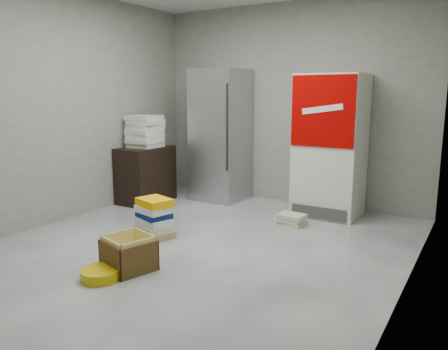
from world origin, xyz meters
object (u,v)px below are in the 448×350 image
phonebook_stack_main (155,218)px  cardboard_box (129,256)px  wood_shelf (146,175)px  steel_fridge (221,135)px  coke_cooler (330,146)px

phonebook_stack_main → cardboard_box: bearing=-52.6°
wood_shelf → phonebook_stack_main: size_ratio=1.77×
steel_fridge → phonebook_stack_main: steel_fridge is taller
wood_shelf → coke_cooler: bearing=16.3°
steel_fridge → cardboard_box: (0.72, -2.72, -0.82)m
steel_fridge → wood_shelf: steel_fridge is taller
steel_fridge → wood_shelf: bearing=-138.7°
coke_cooler → phonebook_stack_main: (-1.32, -1.91, -0.68)m
steel_fridge → wood_shelf: 1.23m
wood_shelf → steel_fridge: bearing=41.3°
coke_cooler → phonebook_stack_main: size_ratio=3.98×
coke_cooler → wood_shelf: size_ratio=2.25×
coke_cooler → wood_shelf: (-2.48, -0.72, -0.50)m
phonebook_stack_main → wood_shelf: bearing=146.5°
coke_cooler → cardboard_box: bearing=-109.0°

